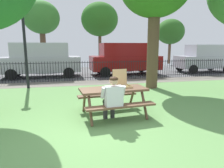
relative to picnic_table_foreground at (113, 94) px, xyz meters
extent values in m
cube|color=#629450|center=(-0.83, 0.40, -0.61)|extent=(28.00, 10.79, 0.02)
cube|color=slate|center=(-0.83, 5.09, -0.60)|extent=(28.00, 1.40, 0.01)
cube|color=#515154|center=(-0.83, 9.34, -0.60)|extent=(28.00, 7.09, 0.01)
cube|color=brown|center=(0.00, 0.00, 0.14)|extent=(1.87, 0.94, 0.06)
cube|color=brown|center=(0.06, -0.60, -0.16)|extent=(1.82, 0.46, 0.05)
cube|color=brown|center=(-0.06, 0.60, -0.16)|extent=(1.82, 0.46, 0.05)
cylinder|color=brown|center=(-0.69, -0.49, -0.24)|extent=(0.11, 0.44, 0.74)
cylinder|color=brown|center=(-0.78, 0.34, -0.24)|extent=(0.11, 0.44, 0.74)
cylinder|color=brown|center=(0.78, -0.34, -0.24)|extent=(0.11, 0.44, 0.74)
cylinder|color=brown|center=(0.69, 0.49, -0.24)|extent=(0.11, 0.44, 0.74)
cube|color=tan|center=(0.28, 0.05, 0.18)|extent=(0.49, 0.49, 0.01)
cube|color=silver|center=(0.28, 0.05, 0.19)|extent=(0.45, 0.45, 0.00)
cube|color=tan|center=(0.30, -0.16, 0.21)|extent=(0.43, 0.07, 0.04)
cube|color=tan|center=(0.25, 0.26, 0.21)|extent=(0.43, 0.07, 0.04)
cube|color=tan|center=(0.07, 0.02, 0.21)|extent=(0.07, 0.43, 0.04)
cube|color=tan|center=(0.48, 0.08, 0.21)|extent=(0.07, 0.43, 0.04)
cube|color=tan|center=(0.24, 0.27, 0.44)|extent=(0.43, 0.10, 0.43)
cylinder|color=tan|center=(0.28, 0.05, 0.19)|extent=(0.37, 0.37, 0.01)
cylinder|color=#F9D56C|center=(0.28, 0.05, 0.20)|extent=(0.34, 0.34, 0.00)
cylinder|color=#363636|center=(-0.27, -0.21, -0.38)|extent=(0.12, 0.12, 0.44)
cylinder|color=#363636|center=(-0.25, -0.42, -0.13)|extent=(0.19, 0.43, 0.15)
cylinder|color=#363636|center=(-0.07, -0.19, -0.38)|extent=(0.12, 0.12, 0.44)
cylinder|color=#363636|center=(-0.05, -0.40, -0.13)|extent=(0.19, 0.43, 0.15)
cube|color=silver|center=(-0.12, -0.62, 0.10)|extent=(0.44, 0.26, 0.52)
cylinder|color=silver|center=(-0.39, -0.59, 0.21)|extent=(0.11, 0.22, 0.31)
cylinder|color=silver|center=(0.13, -0.54, 0.21)|extent=(0.11, 0.22, 0.31)
sphere|color=tan|center=(-0.13, -0.60, 0.48)|extent=(0.21, 0.21, 0.21)
ellipsoid|color=#382418|center=(-0.13, -0.61, 0.53)|extent=(0.21, 0.20, 0.12)
cylinder|color=black|center=(-0.83, 5.79, 0.41)|extent=(18.55, 0.03, 0.03)
cylinder|color=black|center=(-0.83, 5.79, -0.43)|extent=(18.55, 0.03, 0.03)
cylinder|color=black|center=(-4.55, 5.79, -0.05)|extent=(0.02, 0.02, 1.09)
cylinder|color=black|center=(-4.41, 5.79, -0.05)|extent=(0.02, 0.02, 1.09)
cylinder|color=black|center=(-4.27, 5.79, -0.05)|extent=(0.02, 0.02, 1.09)
cylinder|color=black|center=(-4.13, 5.79, -0.05)|extent=(0.02, 0.02, 1.09)
cylinder|color=black|center=(-3.99, 5.79, -0.05)|extent=(0.02, 0.02, 1.09)
cylinder|color=black|center=(-3.85, 5.79, -0.05)|extent=(0.02, 0.02, 1.09)
cylinder|color=black|center=(-3.71, 5.79, -0.05)|extent=(0.02, 0.02, 1.09)
cylinder|color=black|center=(-3.57, 5.79, -0.05)|extent=(0.02, 0.02, 1.09)
cylinder|color=black|center=(-3.43, 5.79, -0.05)|extent=(0.02, 0.02, 1.09)
cylinder|color=black|center=(-3.29, 5.79, -0.05)|extent=(0.02, 0.02, 1.09)
cylinder|color=black|center=(-3.15, 5.79, -0.05)|extent=(0.02, 0.02, 1.09)
cylinder|color=black|center=(-3.01, 5.79, -0.05)|extent=(0.02, 0.02, 1.09)
cylinder|color=black|center=(-2.87, 5.79, -0.05)|extent=(0.02, 0.02, 1.09)
cylinder|color=black|center=(-2.72, 5.79, -0.05)|extent=(0.02, 0.02, 1.09)
cylinder|color=black|center=(-2.58, 5.79, -0.05)|extent=(0.02, 0.02, 1.09)
cylinder|color=black|center=(-2.44, 5.79, -0.05)|extent=(0.02, 0.02, 1.09)
cylinder|color=black|center=(-2.30, 5.79, -0.05)|extent=(0.02, 0.02, 1.09)
cylinder|color=black|center=(-2.16, 5.79, -0.05)|extent=(0.02, 0.02, 1.09)
cylinder|color=black|center=(-2.02, 5.79, -0.05)|extent=(0.02, 0.02, 1.09)
cylinder|color=black|center=(-1.88, 5.79, -0.05)|extent=(0.02, 0.02, 1.09)
cylinder|color=black|center=(-1.74, 5.79, -0.05)|extent=(0.02, 0.02, 1.09)
cylinder|color=black|center=(-1.60, 5.79, -0.05)|extent=(0.02, 0.02, 1.09)
cylinder|color=black|center=(-1.46, 5.79, -0.05)|extent=(0.02, 0.02, 1.09)
cylinder|color=black|center=(-1.32, 5.79, -0.05)|extent=(0.02, 0.02, 1.09)
cylinder|color=black|center=(-1.18, 5.79, -0.05)|extent=(0.02, 0.02, 1.09)
cylinder|color=black|center=(-1.04, 5.79, -0.05)|extent=(0.02, 0.02, 1.09)
cylinder|color=black|center=(-0.90, 5.79, -0.05)|extent=(0.02, 0.02, 1.09)
cylinder|color=black|center=(-0.76, 5.79, -0.05)|extent=(0.02, 0.02, 1.09)
cylinder|color=black|center=(-0.62, 5.79, -0.05)|extent=(0.02, 0.02, 1.09)
cylinder|color=black|center=(-0.48, 5.79, -0.05)|extent=(0.02, 0.02, 1.09)
cylinder|color=black|center=(-0.34, 5.79, -0.05)|extent=(0.02, 0.02, 1.09)
cylinder|color=black|center=(-0.19, 5.79, -0.05)|extent=(0.02, 0.02, 1.09)
cylinder|color=black|center=(-0.05, 5.79, -0.05)|extent=(0.02, 0.02, 1.09)
cylinder|color=black|center=(0.09, 5.79, -0.05)|extent=(0.02, 0.02, 1.09)
cylinder|color=black|center=(0.23, 5.79, -0.05)|extent=(0.02, 0.02, 1.09)
cylinder|color=black|center=(0.37, 5.79, -0.05)|extent=(0.02, 0.02, 1.09)
cylinder|color=black|center=(0.51, 5.79, -0.05)|extent=(0.02, 0.02, 1.09)
cylinder|color=black|center=(0.65, 5.79, -0.05)|extent=(0.02, 0.02, 1.09)
cylinder|color=black|center=(0.79, 5.79, -0.05)|extent=(0.02, 0.02, 1.09)
cylinder|color=black|center=(0.93, 5.79, -0.05)|extent=(0.02, 0.02, 1.09)
cylinder|color=black|center=(1.07, 5.79, -0.05)|extent=(0.02, 0.02, 1.09)
cylinder|color=black|center=(1.21, 5.79, -0.05)|extent=(0.02, 0.02, 1.09)
cylinder|color=black|center=(1.35, 5.79, -0.05)|extent=(0.02, 0.02, 1.09)
cylinder|color=black|center=(1.49, 5.79, -0.05)|extent=(0.02, 0.02, 1.09)
cylinder|color=black|center=(1.63, 5.79, -0.05)|extent=(0.02, 0.02, 1.09)
cylinder|color=black|center=(1.77, 5.79, -0.05)|extent=(0.02, 0.02, 1.09)
cylinder|color=black|center=(1.91, 5.79, -0.05)|extent=(0.02, 0.02, 1.09)
cylinder|color=black|center=(2.05, 5.79, -0.05)|extent=(0.02, 0.02, 1.09)
cylinder|color=black|center=(2.19, 5.79, -0.05)|extent=(0.02, 0.02, 1.09)
cylinder|color=black|center=(2.33, 5.79, -0.05)|extent=(0.02, 0.02, 1.09)
cylinder|color=black|center=(2.48, 5.79, -0.05)|extent=(0.02, 0.02, 1.09)
cylinder|color=black|center=(2.62, 5.79, -0.05)|extent=(0.02, 0.02, 1.09)
cylinder|color=black|center=(2.76, 5.79, -0.05)|extent=(0.02, 0.02, 1.09)
cylinder|color=black|center=(2.90, 5.79, -0.05)|extent=(0.02, 0.02, 1.09)
cylinder|color=black|center=(3.04, 5.79, -0.05)|extent=(0.02, 0.02, 1.09)
cylinder|color=black|center=(3.18, 5.79, -0.05)|extent=(0.02, 0.02, 1.09)
cylinder|color=black|center=(3.32, 5.79, -0.05)|extent=(0.02, 0.02, 1.09)
cylinder|color=black|center=(3.46, 5.79, -0.05)|extent=(0.02, 0.02, 1.09)
cylinder|color=black|center=(3.60, 5.79, -0.05)|extent=(0.02, 0.02, 1.09)
cylinder|color=black|center=(3.74, 5.79, -0.05)|extent=(0.02, 0.02, 1.09)
cylinder|color=black|center=(3.88, 5.79, -0.05)|extent=(0.02, 0.02, 1.09)
cylinder|color=black|center=(4.02, 5.79, -0.05)|extent=(0.02, 0.02, 1.09)
cylinder|color=black|center=(4.16, 5.79, -0.05)|extent=(0.02, 0.02, 1.09)
cylinder|color=black|center=(4.30, 5.79, -0.05)|extent=(0.02, 0.02, 1.09)
cylinder|color=black|center=(4.44, 5.79, -0.05)|extent=(0.02, 0.02, 1.09)
cylinder|color=black|center=(4.58, 5.79, -0.05)|extent=(0.02, 0.02, 1.09)
cylinder|color=black|center=(4.72, 5.79, -0.05)|extent=(0.02, 0.02, 1.09)
cylinder|color=black|center=(4.86, 5.79, -0.05)|extent=(0.02, 0.02, 1.09)
cylinder|color=black|center=(5.01, 5.79, -0.05)|extent=(0.02, 0.02, 1.09)
cylinder|color=black|center=(5.15, 5.79, -0.05)|extent=(0.02, 0.02, 1.09)
cylinder|color=black|center=(5.29, 5.79, -0.05)|extent=(0.02, 0.02, 1.09)
cylinder|color=black|center=(5.43, 5.79, -0.05)|extent=(0.02, 0.02, 1.09)
cylinder|color=black|center=(5.57, 5.79, -0.05)|extent=(0.02, 0.02, 1.09)
cylinder|color=black|center=(5.71, 5.79, -0.05)|extent=(0.02, 0.02, 1.09)
cylinder|color=black|center=(5.85, 5.79, -0.05)|extent=(0.02, 0.02, 1.09)
cylinder|color=black|center=(5.99, 5.79, -0.05)|extent=(0.02, 0.02, 1.09)
cylinder|color=black|center=(6.13, 5.79, -0.05)|extent=(0.02, 0.02, 1.09)
cylinder|color=black|center=(6.27, 5.79, -0.05)|extent=(0.02, 0.02, 1.09)
cylinder|color=black|center=(6.41, 5.79, -0.05)|extent=(0.02, 0.02, 1.09)
cylinder|color=black|center=(6.55, 5.79, -0.05)|extent=(0.02, 0.02, 1.09)
cylinder|color=black|center=(6.69, 5.79, -0.05)|extent=(0.02, 0.02, 1.09)
cylinder|color=black|center=(6.83, 5.79, -0.05)|extent=(0.02, 0.02, 1.09)
cylinder|color=black|center=(6.97, 5.79, -0.05)|extent=(0.02, 0.02, 1.09)
cylinder|color=black|center=(7.11, 5.79, -0.05)|extent=(0.02, 0.02, 1.09)
cylinder|color=black|center=(7.25, 5.79, -0.05)|extent=(0.02, 0.02, 1.09)
cylinder|color=black|center=(7.39, 5.79, -0.05)|extent=(0.02, 0.02, 1.09)
cylinder|color=black|center=(7.54, 5.79, -0.05)|extent=(0.02, 0.02, 1.09)
cylinder|color=black|center=(7.68, 5.79, -0.05)|extent=(0.02, 0.02, 1.09)
cylinder|color=black|center=(7.82, 5.79, -0.05)|extent=(0.02, 0.02, 1.09)
cylinder|color=black|center=(7.96, 5.79, -0.05)|extent=(0.02, 0.02, 1.09)
cylinder|color=black|center=(8.10, 5.79, -0.05)|extent=(0.02, 0.02, 1.09)
cylinder|color=black|center=(8.24, 5.79, -0.05)|extent=(0.02, 0.02, 1.09)
cylinder|color=black|center=(8.38, 5.79, -0.05)|extent=(0.02, 0.02, 1.09)
cylinder|color=black|center=(-3.04, 4.32, 1.30)|extent=(0.12, 0.12, 3.79)
cylinder|color=brown|center=(2.54, 3.30, 1.06)|extent=(0.51, 0.51, 3.32)
cube|color=#B5B4BE|center=(-2.84, 7.64, 0.19)|extent=(4.69, 2.08, 0.90)
cube|color=#B5B4BE|center=(-2.84, 7.64, 1.06)|extent=(3.28, 1.79, 0.84)
cube|color=#262D38|center=(-1.80, 7.69, 1.06)|extent=(0.12, 1.56, 0.71)
cylinder|color=black|center=(-1.23, 6.80, -0.28)|extent=(0.64, 0.14, 0.64)
cylinder|color=black|center=(-1.33, 8.64, -0.28)|extent=(0.64, 0.14, 0.64)
cylinder|color=black|center=(-4.35, 6.63, -0.28)|extent=(0.64, 0.14, 0.64)
cylinder|color=black|center=(-4.45, 8.47, -0.28)|extent=(0.64, 0.14, 0.64)
cube|color=maroon|center=(2.47, 7.64, 0.19)|extent=(4.68, 2.04, 0.90)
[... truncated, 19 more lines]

